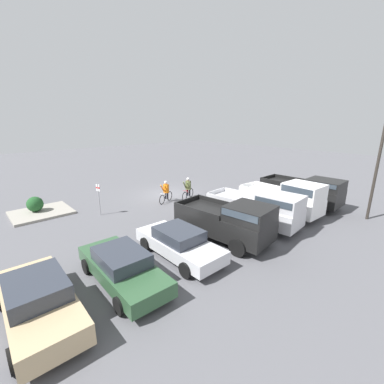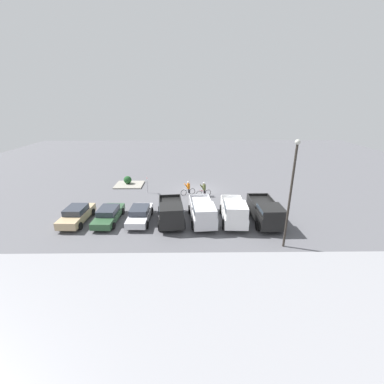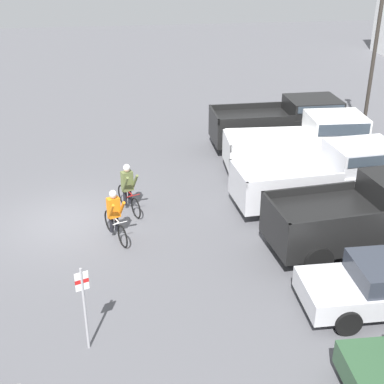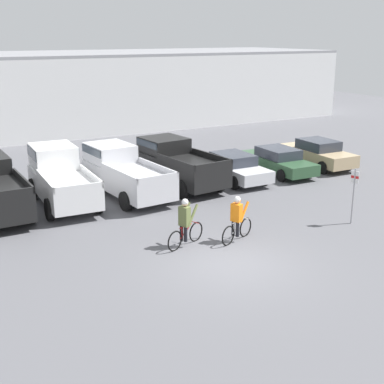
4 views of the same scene
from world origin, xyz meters
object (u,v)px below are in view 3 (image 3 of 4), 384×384
cyclist_0 (114,215)px  lamppost (377,35)px  pickup_truck_0 (283,122)px  pickup_truck_3 (365,213)px  pickup_truck_2 (328,175)px  cyclist_1 (128,188)px  fire_lane_sign (84,301)px  pickup_truck_1 (307,143)px

cyclist_0 → lamppost: lamppost is taller
pickup_truck_0 → pickup_truck_3: (8.37, -0.05, 0.01)m
pickup_truck_2 → cyclist_0: bearing=-79.7°
cyclist_0 → cyclist_1: bearing=165.3°
cyclist_1 → fire_lane_sign: size_ratio=0.80×
pickup_truck_1 → pickup_truck_3: bearing=-1.6°
pickup_truck_0 → pickup_truck_1: 2.83m
cyclist_0 → fire_lane_sign: size_ratio=0.78×
pickup_truck_2 → cyclist_0: (1.30, -7.19, -0.29)m
pickup_truck_0 → cyclist_0: (6.87, -7.31, -0.30)m
pickup_truck_2 → cyclist_1: bearing=-94.1°
fire_lane_sign → pickup_truck_1: bearing=137.5°
fire_lane_sign → lamppost: bearing=135.2°
cyclist_0 → lamppost: 13.82m
pickup_truck_2 → pickup_truck_1: bearing=175.6°
fire_lane_sign → cyclist_1: bearing=170.1°
pickup_truck_0 → pickup_truck_3: bearing=-0.4°
fire_lane_sign → pickup_truck_2: bearing=127.7°
cyclist_1 → lamppost: (-5.39, 10.71, 3.76)m
cyclist_0 → pickup_truck_1: bearing=118.6°
cyclist_0 → cyclist_1: cyclist_1 is taller
pickup_truck_2 → lamppost: (-5.87, 3.99, 3.51)m
pickup_truck_2 → pickup_truck_0: bearing=178.8°
pickup_truck_0 → pickup_truck_2: 5.57m
pickup_truck_0 → fire_lane_sign: fire_lane_sign is taller
cyclist_1 → fire_lane_sign: (6.57, -1.15, 0.47)m
pickup_truck_2 → cyclist_0: pickup_truck_2 is taller
pickup_truck_1 → pickup_truck_3: 5.54m
pickup_truck_2 → cyclist_1: 6.74m
fire_lane_sign → lamppost: 17.16m
fire_lane_sign → lamppost: lamppost is taller
cyclist_1 → lamppost: size_ratio=0.22×
cyclist_0 → pickup_truck_0: bearing=133.2°
pickup_truck_0 → cyclist_0: size_ratio=3.26×
pickup_truck_1 → cyclist_1: (2.26, -6.93, -0.35)m
pickup_truck_2 → pickup_truck_3: bearing=1.2°
pickup_truck_1 → cyclist_1: 7.30m
cyclist_0 → fire_lane_sign: 4.86m
pickup_truck_0 → fire_lane_sign: size_ratio=2.54×
pickup_truck_1 → pickup_truck_2: size_ratio=0.94×
pickup_truck_0 → cyclist_1: 8.53m
fire_lane_sign → lamppost: (-11.96, 11.86, 3.29)m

